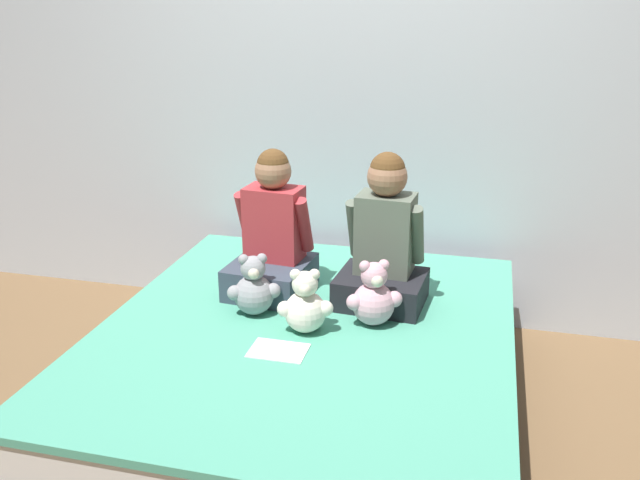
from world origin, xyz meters
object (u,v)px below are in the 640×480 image
teddy_bear_held_by_right_child (374,297)px  teddy_bear_between_children (305,306)px  child_on_right (384,243)px  sign_card (278,351)px  teddy_bear_held_by_left_child (254,289)px  child_on_left (272,238)px  bed (306,372)px

teddy_bear_held_by_right_child → teddy_bear_between_children: 0.28m
child_on_right → sign_card: 0.66m
teddy_bear_held_by_left_child → sign_card: teddy_bear_held_by_left_child is taller
child_on_right → teddy_bear_between_children: size_ratio=2.49×
child_on_left → teddy_bear_held_by_right_child: 0.55m
bed → teddy_bear_held_by_left_child: (-0.23, 0.06, 0.32)m
bed → teddy_bear_held_by_left_child: teddy_bear_held_by_left_child is taller
child_on_left → sign_card: child_on_left is taller
bed → teddy_bear_held_by_right_child: size_ratio=6.88×
child_on_right → child_on_left: bearing=-175.8°
teddy_bear_held_by_left_child → child_on_right: bearing=4.8°
child_on_left → child_on_right: child_on_right is taller
sign_card → teddy_bear_held_by_right_child: bearing=45.7°
teddy_bear_held_by_right_child → bed: bearing=173.8°
teddy_bear_held_by_left_child → sign_card: size_ratio=1.23×
teddy_bear_between_children → child_on_right: bearing=39.4°
bed → teddy_bear_between_children: bearing=-78.0°
bed → sign_card: size_ratio=8.82×
teddy_bear_between_children → child_on_left: bearing=109.1°
bed → teddy_bear_between_children: size_ratio=7.18×
child_on_left → sign_card: 0.61m
teddy_bear_held_by_right_child → sign_card: 0.44m
bed → sign_card: sign_card is taller
child_on_left → teddy_bear_held_by_left_child: child_on_left is taller
bed → child_on_right: size_ratio=2.89×
teddy_bear_held_by_left_child → bed: bearing=-35.8°
sign_card → child_on_left: bearing=109.5°
bed → teddy_bear_between_children: 0.32m
child_on_left → teddy_bear_held_by_right_child: size_ratio=2.33×
child_on_right → teddy_bear_between_children: bearing=-120.7°
teddy_bear_held_by_right_child → teddy_bear_between_children: bearing=-176.9°
bed → child_on_right: child_on_right is taller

